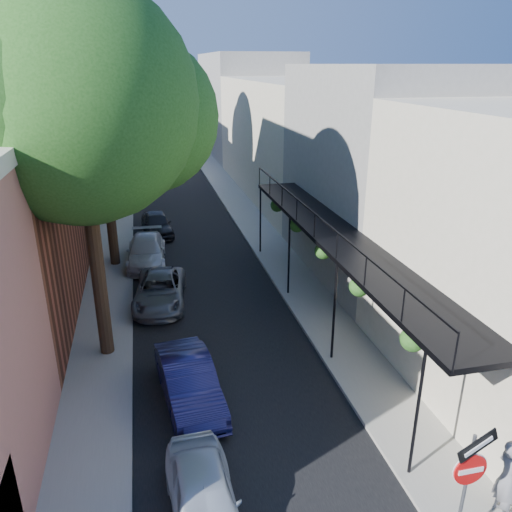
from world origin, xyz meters
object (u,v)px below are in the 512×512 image
parked_car_c (160,291)px  parked_car_d (146,251)px  oak_near (95,107)px  parked_car_a (204,499)px  oak_mid (109,112)px  sign_post (469,474)px  parked_car_b (189,382)px  pedestrian (508,479)px  parked_car_e (157,224)px  oak_far (115,77)px

parked_car_c → parked_car_d: 4.59m
oak_near → parked_car_a: bearing=-76.0°
oak_mid → parked_car_d: bearing=-14.3°
sign_post → parked_car_b: size_ratio=0.75×
oak_mid → pedestrian: bearing=-64.4°
parked_car_d → parked_car_e: (0.67, 4.32, -0.00)m
oak_far → pedestrian: oak_far is taller
parked_car_d → oak_far: bearing=99.4°
oak_near → parked_car_e: 14.14m
parked_car_b → pedestrian: bearing=-48.2°
oak_mid → parked_car_e: (1.77, 4.04, -6.43)m
oak_near → pedestrian: size_ratio=6.04×
pedestrian → sign_post: bearing=118.6°
oak_far → parked_car_d: 12.08m
pedestrian → oak_far: bearing=25.1°
parked_car_a → parked_car_d: parked_car_d is taller
parked_car_a → oak_mid: bearing=95.3°
pedestrian → parked_car_c: bearing=36.7°
oak_mid → parked_car_d: size_ratio=2.34×
parked_car_b → parked_car_c: bearing=88.0°
parked_car_c → pedestrian: pedestrian is taller
parked_car_c → parked_car_e: bearing=95.2°
parked_car_e → pedestrian: bearing=-79.2°
oak_near → parked_car_d: oak_near is taller
pedestrian → parked_car_a: bearing=85.8°
sign_post → oak_mid: 19.14m
oak_near → oak_far: 17.01m
parked_car_d → parked_car_e: parked_car_d is taller
oak_far → parked_car_c: 15.93m
oak_far → parked_car_d: (1.03, -9.32, -7.63)m
parked_car_b → parked_car_d: size_ratio=0.91×
parked_car_e → pedestrian: (6.25, -20.76, 0.44)m
oak_far → parked_car_b: 21.83m
parked_car_a → parked_car_e: size_ratio=0.96×
oak_near → parked_car_e: size_ratio=3.09×
sign_post → parked_car_a: bearing=158.2°
sign_post → parked_car_d: size_ratio=0.69×
parked_car_a → parked_car_e: 19.44m
parked_car_d → parked_car_e: bearing=84.3°
parked_car_a → parked_car_b: size_ratio=0.89×
parked_car_d → parked_car_a: bearing=-83.9°
parked_car_c → parked_car_b: bearing=-78.8°
parked_car_e → pedestrian: 21.68m
oak_far → pedestrian: size_ratio=6.29×
oak_far → oak_near: bearing=-90.0°
oak_mid → oak_far: 9.12m
oak_near → parked_car_c: bearing=64.8°
parked_car_a → sign_post: bearing=-23.5°
parked_car_e → oak_far: bearing=102.9°
parked_car_a → parked_car_e: (-0.14, 19.44, 0.02)m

